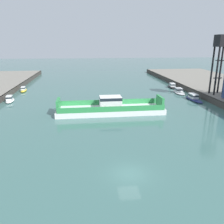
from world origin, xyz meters
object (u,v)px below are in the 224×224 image
Objects in this scene: moored_boat_near_right at (10,99)px; moored_boat_far_left at (179,91)px; moored_boat_mid_left at (24,90)px; crane_tower at (221,49)px; chain_ferry at (110,108)px; moored_boat_far_right at (194,98)px; moored_boat_mid_right at (172,86)px.

moored_boat_far_left is at bearing 6.74° from moored_boat_near_right.
moored_boat_mid_left is 0.37× the size of crane_tower.
moored_boat_far_right is at bearing 21.35° from chain_ferry.
moored_boat_near_right is (-24.11, 12.29, -0.46)m from chain_ferry.
crane_tower reaches higher than moored_boat_mid_left.
moored_boat_near_right is 12.74m from moored_boat_mid_left.
moored_boat_mid_left is (0.18, 12.74, -0.07)m from moored_boat_near_right.
moored_boat_mid_right is 0.85× the size of moored_boat_far_right.
moored_boat_mid_left is at bearing 160.75° from moored_boat_far_right.
moored_boat_mid_right is 16.91m from moored_boat_far_right.
chain_ferry is 4.10× the size of moored_boat_near_right.
crane_tower is (52.50, -3.45, 12.11)m from moored_boat_near_right.
chain_ferry is 3.35× the size of moored_boat_mid_right.
moored_boat_far_right is at bearing -179.67° from crane_tower.
moored_boat_mid_left is at bearing 89.20° from moored_boat_near_right.
moored_boat_near_right is at bearing -164.13° from moored_boat_mid_right.
moored_boat_near_right is 0.70× the size of moored_boat_far_right.
chain_ferry is at bearing -46.28° from moored_boat_mid_left.
chain_ferry is at bearing -158.65° from moored_boat_far_right.
crane_tower reaches higher than moored_boat_near_right.
chain_ferry is at bearing -141.36° from moored_boat_far_left.
moored_boat_mid_left is (-23.93, 25.03, -0.53)m from chain_ferry.
chain_ferry is 2.88× the size of moored_boat_far_left.
moored_boat_near_right is 46.66m from moored_boat_far_left.
moored_boat_near_right reaches higher than moored_boat_far_left.
crane_tower reaches higher than moored_boat_mid_right.
moored_boat_far_left is (22.22, 17.77, -0.56)m from chain_ferry.
moored_boat_mid_right is at bearing 107.46° from crane_tower.
moored_boat_far_right is at bearing -19.25° from moored_boat_mid_left.
moored_boat_near_right is 0.37× the size of crane_tower.
crane_tower is at bearing 0.33° from moored_boat_far_right.
chain_ferry reaches higher than moored_boat_far_left.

